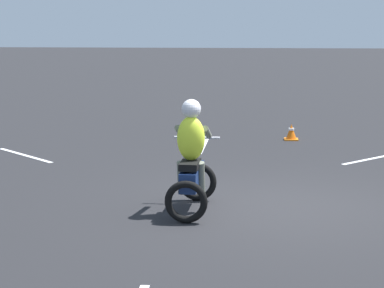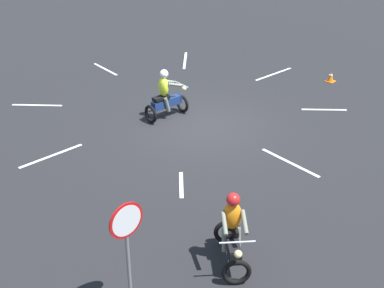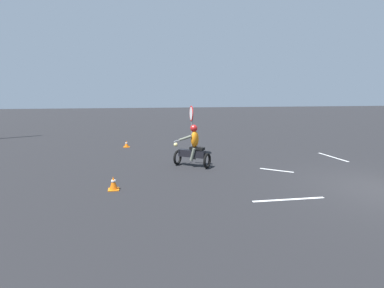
% 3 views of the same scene
% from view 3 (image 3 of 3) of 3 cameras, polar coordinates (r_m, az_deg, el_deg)
% --- Properties ---
extents(motorcycle_rider_background, '(1.34, 1.47, 1.66)m').
position_cam_3_polar(motorcycle_rider_background, '(11.68, 0.15, -0.85)').
color(motorcycle_rider_background, black).
rests_on(motorcycle_rider_background, ground).
extents(stop_sign, '(0.70, 0.08, 2.30)m').
position_cam_3_polar(stop_sign, '(13.86, -0.11, 4.54)').
color(stop_sign, slate).
rests_on(stop_sign, ground).
extents(traffic_cone_mid_center, '(0.32, 0.32, 0.34)m').
position_cam_3_polar(traffic_cone_mid_center, '(16.53, -12.37, -0.04)').
color(traffic_cone_mid_center, orange).
rests_on(traffic_cone_mid_center, ground).
extents(traffic_cone_mid_left, '(0.32, 0.32, 0.41)m').
position_cam_3_polar(traffic_cone_mid_left, '(9.24, -14.74, -7.28)').
color(traffic_cone_mid_left, orange).
rests_on(traffic_cone_mid_left, ground).
extents(lane_stripe_e, '(2.01, 0.12, 0.01)m').
position_cam_3_polar(lane_stripe_e, '(15.03, 25.23, -2.26)').
color(lane_stripe_e, silver).
rests_on(lane_stripe_e, ground).
extents(lane_stripe_ne, '(0.89, 1.02, 0.01)m').
position_cam_3_polar(lane_stripe_ne, '(11.69, 15.78, -4.83)').
color(lane_stripe_ne, silver).
rests_on(lane_stripe_ne, ground).
extents(lane_stripe_n, '(0.19, 2.05, 0.01)m').
position_cam_3_polar(lane_stripe_n, '(8.62, 17.95, -10.01)').
color(lane_stripe_n, silver).
rests_on(lane_stripe_n, ground).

